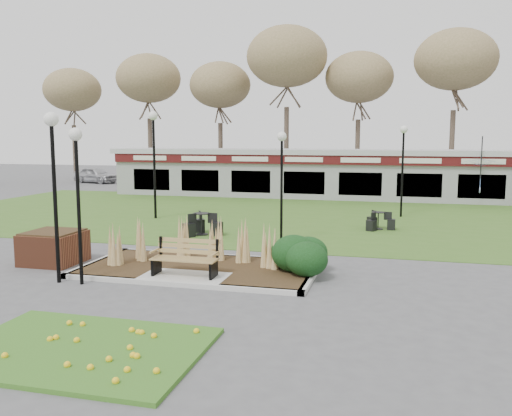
% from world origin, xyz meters
% --- Properties ---
extents(ground, '(100.00, 100.00, 0.00)m').
position_xyz_m(ground, '(0.00, 0.00, 0.00)').
color(ground, '#515154').
rests_on(ground, ground).
extents(lawn, '(34.00, 16.00, 0.02)m').
position_xyz_m(lawn, '(0.00, 12.00, 0.01)').
color(lawn, '#3C6620').
rests_on(lawn, ground).
extents(flower_bed, '(4.20, 3.00, 0.16)m').
position_xyz_m(flower_bed, '(0.00, -4.60, 0.07)').
color(flower_bed, '#3B6B1E').
rests_on(flower_bed, ground).
extents(planting_bed, '(6.75, 3.40, 1.27)m').
position_xyz_m(planting_bed, '(1.27, 1.35, 0.37)').
color(planting_bed, '#2D2412').
rests_on(planting_bed, ground).
extents(park_bench, '(1.70, 0.66, 0.93)m').
position_xyz_m(park_bench, '(0.00, 0.25, 0.59)').
color(park_bench, '#A5844A').
rests_on(park_bench, ground).
extents(brick_planter, '(1.50, 1.50, 0.95)m').
position_xyz_m(brick_planter, '(-4.40, 1.00, 0.48)').
color(brick_planter, brown).
rests_on(brick_planter, ground).
extents(food_pavilion, '(24.60, 3.40, 2.90)m').
position_xyz_m(food_pavilion, '(0.00, 19.96, 1.48)').
color(food_pavilion, gray).
rests_on(food_pavilion, ground).
extents(tree_backdrop, '(47.24, 5.24, 10.36)m').
position_xyz_m(tree_backdrop, '(0.00, 28.00, 8.36)').
color(tree_backdrop, '#47382B').
rests_on(tree_backdrop, ground).
extents(lamp_post_near_left, '(0.32, 0.32, 3.87)m').
position_xyz_m(lamp_post_near_left, '(-2.37, -0.80, 2.82)').
color(lamp_post_near_left, black).
rests_on(lamp_post_near_left, ground).
extents(lamp_post_near_right, '(0.35, 0.35, 4.25)m').
position_xyz_m(lamp_post_near_right, '(-3.01, -0.80, 3.10)').
color(lamp_post_near_right, black).
rests_on(lamp_post_near_right, ground).
extents(lamp_post_mid_left, '(0.39, 0.39, 4.76)m').
position_xyz_m(lamp_post_mid_left, '(-5.25, 9.70, 3.47)').
color(lamp_post_mid_left, black).
rests_on(lamp_post_mid_left, ground).
extents(lamp_post_mid_right, '(0.32, 0.32, 3.82)m').
position_xyz_m(lamp_post_mid_right, '(1.41, 5.44, 2.78)').
color(lamp_post_mid_right, black).
rests_on(lamp_post_mid_right, ground).
extents(lamp_post_far_right, '(0.34, 0.34, 4.15)m').
position_xyz_m(lamp_post_far_right, '(5.42, 12.92, 3.02)').
color(lamp_post_far_right, black).
rests_on(lamp_post_far_right, ground).
extents(bistro_set_a, '(1.36, 1.54, 0.82)m').
position_xyz_m(bistro_set_a, '(-1.80, 6.30, 0.29)').
color(bistro_set_a, black).
rests_on(bistro_set_a, ground).
extents(bistro_set_c, '(1.13, 1.29, 0.69)m').
position_xyz_m(bistro_set_c, '(4.52, 9.20, 0.25)').
color(bistro_set_c, black).
rests_on(bistro_set_c, ground).
extents(patio_umbrella, '(2.61, 2.64, 2.57)m').
position_xyz_m(patio_umbrella, '(9.44, 18.00, 1.63)').
color(patio_umbrella, black).
rests_on(patio_umbrella, ground).
extents(car_silver, '(3.99, 2.39, 1.27)m').
position_xyz_m(car_silver, '(-17.92, 25.87, 0.64)').
color(car_silver, '#B9B9BE').
rests_on(car_silver, ground).
extents(car_black, '(3.99, 1.53, 1.30)m').
position_xyz_m(car_black, '(-8.00, 25.95, 0.65)').
color(car_black, black).
rests_on(car_black, ground).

